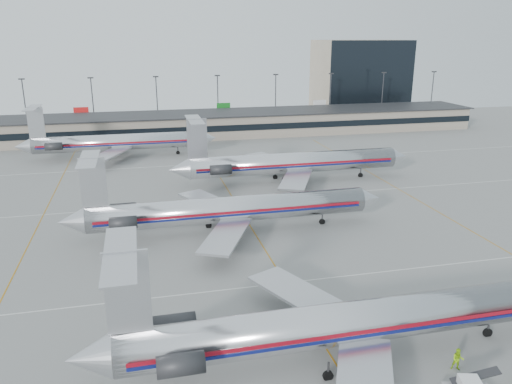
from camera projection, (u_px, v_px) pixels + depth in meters
name	position (u px, v px, depth m)	size (l,w,h in m)	color
ground	(316.00, 332.00, 46.34)	(260.00, 260.00, 0.00)	gray
apron_markings	(286.00, 283.00, 55.63)	(160.00, 0.15, 0.02)	silver
terminal	(194.00, 125.00, 136.36)	(162.00, 17.00, 6.25)	gray
light_mast_row	(188.00, 99.00, 147.76)	(163.60, 0.40, 15.28)	#38383D
distant_building	(359.00, 77.00, 175.09)	(30.00, 20.00, 25.00)	tan
jet_foreground	(341.00, 323.00, 41.57)	(45.32, 26.69, 11.86)	silver
jet_second_row	(224.00, 209.00, 68.87)	(45.13, 26.57, 11.81)	silver
jet_third_row	(290.00, 163.00, 93.12)	(46.51, 28.61, 12.72)	silver
jet_back_row	(116.00, 142.00, 112.16)	(44.00, 27.06, 12.03)	silver
ramp_worker_far	(458.00, 359.00, 40.90)	(0.95, 0.74, 1.95)	#9CDC14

